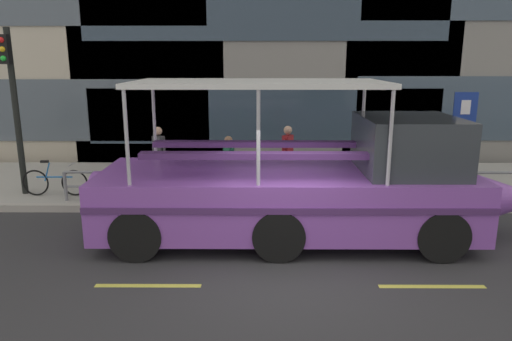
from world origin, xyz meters
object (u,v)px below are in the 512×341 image
Objects in this scene: leaned_bicycle at (55,182)px; traffic_light_pole at (13,96)px; parking_sign at (463,127)px; pedestrian_near_stern at (159,151)px; pedestrian_near_bow at (420,155)px; pedestrian_mid_right at (229,159)px; duck_tour_boat at (312,188)px; pedestrian_mid_left at (288,150)px.

traffic_light_pole is at bearing 170.21° from leaned_bicycle.
parking_sign is 1.61× the size of pedestrian_near_stern.
traffic_light_pole reaches higher than pedestrian_near_stern.
pedestrian_near_stern is (-7.27, 0.30, 0.06)m from pedestrian_near_bow.
pedestrian_mid_right is 2.17m from pedestrian_near_stern.
duck_tour_boat is 3.49m from pedestrian_mid_left.
pedestrian_mid_left is at bearing 95.23° from duck_tour_boat.
duck_tour_boat is 6.00× the size of pedestrian_near_bow.
pedestrian_near_bow is 0.92× the size of pedestrian_mid_left.
pedestrian_near_bow is at bearing 4.03° from leaned_bicycle.
pedestrian_near_bow is at bearing 5.18° from pedestrian_mid_right.
traffic_light_pole is at bearing 179.31° from parking_sign.
pedestrian_near_stern is (-3.63, 0.04, -0.02)m from pedestrian_mid_left.
pedestrian_mid_left is (-0.32, 3.47, 0.12)m from duck_tour_boat.
pedestrian_mid_right is at bearing 178.11° from parking_sign.
leaned_bicycle is at bearing 158.99° from duck_tour_boat.
leaned_bicycle is 1.11× the size of pedestrian_mid_right.
duck_tour_boat is at bearing -54.76° from pedestrian_mid_right.
pedestrian_near_stern is (3.52, 0.84, -1.59)m from traffic_light_pole.
pedestrian_mid_right is at bearing -174.82° from pedestrian_near_bow.
pedestrian_mid_left reaches higher than leaned_bicycle.
pedestrian_mid_right is (-6.05, 0.20, -0.91)m from parking_sign.
pedestrian_mid_right is (-1.93, 2.73, 0.02)m from duck_tour_boat.
pedestrian_mid_left is (6.22, 0.96, 0.67)m from leaned_bicycle.
duck_tour_boat is (-4.12, -2.53, -0.93)m from parking_sign.
traffic_light_pole reaches higher than duck_tour_boat.
leaned_bicycle is 7.03m from duck_tour_boat.
leaned_bicycle is 4.65m from pedestrian_mid_right.
duck_tour_boat reaches higher than leaned_bicycle.
pedestrian_near_bow is at bearing 44.01° from duck_tour_boat.
pedestrian_near_bow is (-0.80, 0.68, -0.89)m from parking_sign.
duck_tour_boat reaches higher than pedestrian_near_stern.
pedestrian_mid_left reaches higher than pedestrian_near_stern.
pedestrian_near_stern reaches higher than leaned_bicycle.
leaned_bicycle is at bearing -177.27° from pedestrian_mid_right.
pedestrian_near_bow is (3.32, 3.21, 0.04)m from duck_tour_boat.
parking_sign is 8.17m from pedestrian_near_stern.
traffic_light_pole reaches higher than leaned_bicycle.
duck_tour_boat reaches higher than pedestrian_mid_left.
pedestrian_mid_left is 1.11× the size of pedestrian_mid_right.
parking_sign is 6.12m from pedestrian_mid_right.
traffic_light_pole is 1.58× the size of parking_sign.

